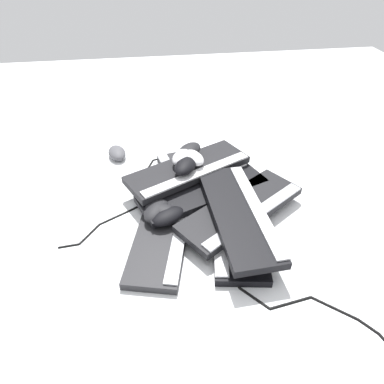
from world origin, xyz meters
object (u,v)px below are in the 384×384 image
at_px(mouse_0, 183,157).
at_px(mouse_3, 161,211).
at_px(mouse_7, 189,150).
at_px(mouse_1, 192,157).
at_px(keyboard_1, 164,230).
at_px(mouse_2, 157,211).
at_px(mouse_5, 168,216).
at_px(keyboard_3, 242,209).
at_px(mouse_4, 117,153).
at_px(mouse_6, 185,166).
at_px(keyboard_5, 189,170).
at_px(keyboard_4, 203,190).
at_px(keyboard_2, 236,225).
at_px(keyboard_6, 238,213).
at_px(keyboard_0, 193,185).

distance_m(mouse_0, mouse_3, 0.24).
distance_m(mouse_0, mouse_7, 0.05).
xyz_separation_m(mouse_1, mouse_7, (0.05, 0.00, 0.00)).
bearing_deg(mouse_0, keyboard_1, -165.62).
bearing_deg(mouse_2, mouse_5, 76.86).
relative_size(keyboard_3, mouse_0, 4.09).
bearing_deg(mouse_4, mouse_7, -135.59).
xyz_separation_m(mouse_4, mouse_6, (-0.26, -0.25, 0.09)).
bearing_deg(keyboard_5, keyboard_3, -144.33).
height_order(keyboard_4, mouse_2, mouse_2).
distance_m(keyboard_4, mouse_5, 0.18).
height_order(keyboard_2, keyboard_6, keyboard_6).
bearing_deg(keyboard_1, mouse_7, -22.36).
bearing_deg(keyboard_0, keyboard_5, 42.71).
distance_m(keyboard_6, mouse_3, 0.24).
bearing_deg(mouse_5, keyboard_3, -27.04).
height_order(mouse_1, mouse_6, same).
relative_size(keyboard_4, mouse_0, 4.22).
bearing_deg(keyboard_3, keyboard_4, 43.32).
xyz_separation_m(keyboard_0, mouse_7, (0.08, 0.00, 0.10)).
relative_size(keyboard_0, keyboard_4, 0.99).
bearing_deg(mouse_6, mouse_4, 73.58).
bearing_deg(mouse_5, mouse_7, 40.34).
bearing_deg(keyboard_4, mouse_2, 119.10).
bearing_deg(mouse_0, keyboard_3, -110.87).
xyz_separation_m(mouse_0, mouse_7, (0.04, -0.03, 0.00)).
height_order(keyboard_3, mouse_6, mouse_6).
xyz_separation_m(keyboard_1, keyboard_4, (0.14, -0.14, 0.03)).
distance_m(keyboard_5, mouse_5, 0.23).
distance_m(keyboard_2, mouse_3, 0.24).
bearing_deg(keyboard_3, mouse_6, 42.86).
bearing_deg(mouse_6, keyboard_2, -117.51).
distance_m(keyboard_2, keyboard_6, 0.06).
relative_size(keyboard_6, mouse_0, 4.06).
relative_size(keyboard_0, mouse_3, 4.20).
xyz_separation_m(mouse_4, mouse_7, (-0.17, -0.27, 0.09)).
relative_size(keyboard_5, mouse_6, 4.19).
xyz_separation_m(keyboard_5, mouse_3, (-0.18, 0.11, -0.02)).
bearing_deg(keyboard_5, mouse_4, 47.88).
xyz_separation_m(keyboard_6, mouse_4, (0.48, 0.38, -0.05)).
xyz_separation_m(keyboard_5, mouse_1, (0.02, -0.01, 0.04)).
bearing_deg(mouse_2, keyboard_6, 103.83).
height_order(keyboard_2, mouse_5, mouse_5).
distance_m(keyboard_3, keyboard_4, 0.16).
bearing_deg(keyboard_1, mouse_0, -20.23).
bearing_deg(mouse_2, keyboard_0, 169.17).
xyz_separation_m(keyboard_4, mouse_1, (0.11, 0.02, 0.07)).
height_order(keyboard_5, mouse_3, keyboard_5).
bearing_deg(mouse_7, mouse_1, -136.05).
relative_size(mouse_4, mouse_7, 1.00).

